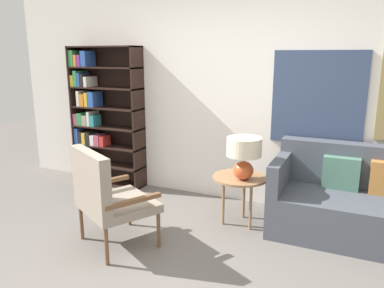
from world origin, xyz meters
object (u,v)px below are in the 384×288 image
(table_lamp, at_px, (244,153))
(armchair, at_px, (105,193))
(bookshelf, at_px, (99,116))
(side_table, at_px, (240,181))
(couch, at_px, (362,204))

(table_lamp, bearing_deg, armchair, -138.77)
(bookshelf, distance_m, side_table, 2.32)
(bookshelf, xyz_separation_m, table_lamp, (2.27, -0.59, -0.15))
(bookshelf, xyz_separation_m, armchair, (1.22, -1.51, -0.42))
(bookshelf, xyz_separation_m, couch, (3.41, -0.27, -0.63))
(table_lamp, bearing_deg, bookshelf, 165.35)
(armchair, bearing_deg, bookshelf, 128.85)
(side_table, xyz_separation_m, table_lamp, (0.06, -0.08, 0.33))
(armchair, bearing_deg, couch, 29.62)
(side_table, relative_size, table_lamp, 1.31)
(bookshelf, bearing_deg, armchair, -51.15)
(bookshelf, distance_m, armchair, 1.99)
(armchair, xyz_separation_m, table_lamp, (1.05, 0.92, 0.28))
(side_table, bearing_deg, couch, 11.46)
(armchair, distance_m, side_table, 1.41)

